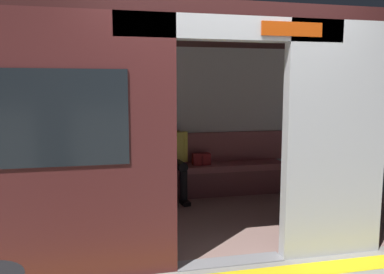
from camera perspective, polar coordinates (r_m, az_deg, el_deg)
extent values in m
plane|color=gray|center=(3.72, 5.63, -18.00)|extent=(60.00, 60.00, 0.00)
cube|color=silver|center=(3.81, 20.42, -0.59)|extent=(1.00, 0.12, 2.19)
cube|color=black|center=(3.78, 20.69, 3.33)|extent=(0.55, 0.02, 0.55)
cube|color=#4C1E1E|center=(3.32, -26.10, -2.00)|extent=(2.70, 0.16, 2.19)
cube|color=black|center=(3.13, -19.53, 2.64)|extent=(1.10, 0.02, 0.76)
cube|color=silver|center=(3.40, 6.09, 15.73)|extent=(2.01, 0.16, 0.20)
cube|color=#BF3F0C|center=(3.50, 14.67, 15.27)|extent=(0.56, 0.02, 0.12)
cube|color=#351515|center=(4.62, 0.96, 15.54)|extent=(6.40, 2.68, 0.12)
cube|color=gray|center=(4.84, 0.90, -11.76)|extent=(6.08, 2.52, 0.01)
cube|color=silver|center=(5.82, -1.94, 2.48)|extent=(6.08, 0.10, 2.19)
cube|color=#935156|center=(5.82, -1.82, -1.63)|extent=(3.52, 0.06, 0.45)
cube|color=white|center=(4.61, 0.96, 14.43)|extent=(4.48, 0.16, 0.03)
cube|color=gray|center=(3.71, 5.63, -17.92)|extent=(1.00, 0.19, 0.01)
cube|color=#935156|center=(5.65, -1.39, -4.68)|extent=(3.10, 0.44, 0.09)
cube|color=brown|center=(5.51, -0.98, -7.41)|extent=(3.10, 0.04, 0.36)
cube|color=#D8CC4C|center=(5.54, -3.46, -1.83)|extent=(0.40, 0.27, 0.50)
sphere|color=tan|center=(5.50, -3.49, 1.72)|extent=(0.21, 0.21, 0.21)
sphere|color=brown|center=(5.51, -3.52, 2.11)|extent=(0.19, 0.19, 0.19)
cylinder|color=#D8CC4C|center=(5.58, -1.06, -1.44)|extent=(0.08, 0.08, 0.44)
cylinder|color=#D8CC4C|center=(5.45, -5.75, -1.69)|extent=(0.08, 0.08, 0.44)
cylinder|color=black|center=(5.42, -1.93, -4.19)|extent=(0.19, 0.41, 0.14)
cylinder|color=black|center=(5.37, -3.77, -4.31)|extent=(0.19, 0.41, 0.14)
cylinder|color=black|center=(5.29, -1.25, -7.33)|extent=(0.10, 0.10, 0.41)
cylinder|color=black|center=(5.24, -3.13, -7.49)|extent=(0.10, 0.10, 0.41)
cube|color=black|center=(5.31, -1.07, -9.73)|extent=(0.13, 0.23, 0.06)
cube|color=black|center=(5.25, -2.96, -9.91)|extent=(0.13, 0.23, 0.06)
cube|color=maroon|center=(5.68, 1.39, -3.29)|extent=(0.26, 0.14, 0.17)
cube|color=maroon|center=(5.60, 1.58, -3.52)|extent=(0.02, 0.01, 0.14)
cube|color=#33723F|center=(5.56, -6.80, -4.30)|extent=(0.16, 0.23, 0.03)
cylinder|color=silver|center=(3.76, -2.88, -0.40)|extent=(0.04, 0.04, 2.17)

